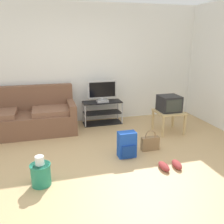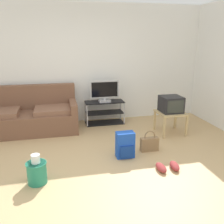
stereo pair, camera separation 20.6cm
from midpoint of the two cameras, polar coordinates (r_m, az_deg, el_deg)
ground_plane at (r=3.82m, az=-2.75°, el=-13.41°), size 9.00×9.80×0.02m
wall_back at (r=5.77m, az=-7.28°, el=10.97°), size 9.00×0.10×2.70m
couch at (r=5.47m, az=-18.04°, el=-0.87°), size 2.05×0.91×0.95m
tv_stand at (r=5.70m, az=-0.73°, el=-0.10°), size 0.89×0.39×0.53m
flat_tv at (r=5.56m, az=-0.70°, el=4.82°), size 0.66×0.22×0.49m
side_table at (r=5.24m, az=14.64°, el=-0.71°), size 0.55×0.55×0.46m
crt_tv at (r=5.19m, az=14.74°, el=1.78°), size 0.42×0.42×0.33m
backpack at (r=4.10m, az=4.54°, el=-7.71°), size 0.30×0.25×0.44m
handbag at (r=4.41m, az=10.08°, el=-7.29°), size 0.32×0.11×0.37m
cleaning_bucket at (r=3.53m, az=-15.55°, el=-13.20°), size 0.28×0.28×0.43m
sneakers_pair at (r=3.91m, az=14.44°, el=-12.29°), size 0.37×0.30×0.09m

